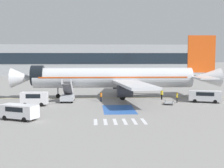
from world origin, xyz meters
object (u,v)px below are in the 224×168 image
(fuel_tanker, at_px, (138,79))
(ground_crew_1, at_px, (177,97))
(terminal_building, at_px, (94,60))
(ground_crew_0, at_px, (101,96))
(airliner, at_px, (117,78))
(service_van_0, at_px, (205,95))
(service_van_1, at_px, (19,111))
(ground_crew_2, at_px, (162,94))
(baggage_cart, at_px, (169,103))
(boarding_stairs_forward, at_px, (68,96))
(service_van_2, at_px, (34,98))

(fuel_tanker, relative_size, ground_crew_1, 5.94)
(terminal_building, bearing_deg, ground_crew_0, -89.46)
(airliner, xyz_separation_m, service_van_0, (14.87, -6.93, -2.65))
(service_van_1, bearing_deg, terminal_building, -161.24)
(ground_crew_0, height_order, ground_crew_2, ground_crew_2)
(airliner, distance_m, fuel_tanker, 26.34)
(service_van_1, relative_size, baggage_cart, 1.77)
(boarding_stairs_forward, bearing_deg, ground_crew_0, -2.72)
(ground_crew_1, height_order, terminal_building, terminal_building)
(baggage_cart, relative_size, terminal_building, 0.03)
(boarding_stairs_forward, bearing_deg, terminal_building, 87.06)
(service_van_0, relative_size, service_van_1, 1.10)
(ground_crew_1, bearing_deg, ground_crew_2, -130.85)
(service_van_2, distance_m, ground_crew_2, 22.98)
(service_van_1, xyz_separation_m, ground_crew_2, (22.10, 16.99, -0.11))
(service_van_0, bearing_deg, ground_crew_2, -100.72)
(boarding_stairs_forward, xyz_separation_m, ground_crew_2, (17.22, 1.41, 0.07))
(airliner, bearing_deg, baggage_cart, -135.05)
(airliner, bearing_deg, ground_crew_0, 147.13)
(ground_crew_2, bearing_deg, service_van_0, -157.61)
(terminal_building, bearing_deg, baggage_cart, -81.56)
(service_van_0, xyz_separation_m, terminal_building, (-18.73, 79.35, 5.04))
(baggage_cart, relative_size, ground_crew_0, 1.67)
(service_van_1, bearing_deg, fuel_tanker, 179.05)
(fuel_tanker, distance_m, baggage_cart, 33.48)
(ground_crew_0, bearing_deg, baggage_cart, -131.82)
(airliner, xyz_separation_m, ground_crew_2, (8.16, -2.90, -2.82))
(ground_crew_0, bearing_deg, service_van_2, 86.63)
(airliner, relative_size, service_van_2, 9.36)
(fuel_tanker, distance_m, terminal_building, 49.05)
(fuel_tanker, bearing_deg, service_van_2, -40.33)
(ground_crew_0, bearing_deg, boarding_stairs_forward, 62.87)
(fuel_tanker, bearing_deg, boarding_stairs_forward, -37.27)
(baggage_cart, distance_m, terminal_building, 81.95)
(service_van_0, distance_m, terminal_building, 81.69)
(service_van_2, bearing_deg, terminal_building, 174.97)
(ground_crew_2, bearing_deg, ground_crew_1, 168.07)
(service_van_1, xyz_separation_m, ground_crew_0, (10.80, 15.20, -0.16))
(boarding_stairs_forward, height_order, service_van_1, boarding_stairs_forward)
(service_van_0, height_order, terminal_building, terminal_building)
(service_van_2, height_order, ground_crew_0, service_van_2)
(ground_crew_1, bearing_deg, service_van_1, -36.85)
(ground_crew_2, bearing_deg, ground_crew_0, 62.42)
(service_van_0, bearing_deg, baggage_cart, -57.17)
(fuel_tanker, relative_size, service_van_1, 2.10)
(airliner, bearing_deg, fuel_tanker, -16.59)
(service_van_0, relative_size, terminal_building, 0.07)
(airliner, bearing_deg, ground_crew_1, -123.47)
(service_van_2, height_order, terminal_building, terminal_building)
(service_van_2, height_order, ground_crew_2, service_van_2)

